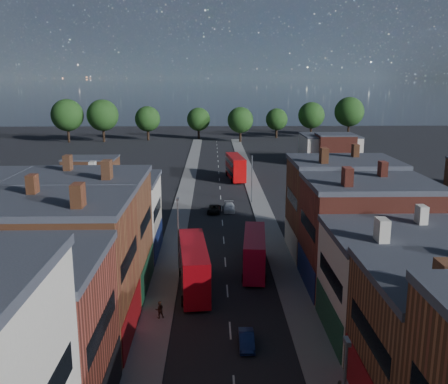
{
  "coord_description": "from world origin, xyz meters",
  "views": [
    {
      "loc": [
        -1.41,
        -22.22,
        20.69
      ],
      "look_at": [
        0.0,
        38.35,
        6.86
      ],
      "focal_mm": 40.0,
      "sensor_mm": 36.0,
      "label": 1
    }
  ],
  "objects_px": {
    "ped_1": "(160,310)",
    "bus_2": "(235,167)",
    "bus_0": "(194,266)",
    "car_1": "(247,340)",
    "car_3": "(229,207)",
    "bus_1": "(254,251)",
    "car_2": "(214,209)"
  },
  "relations": [
    {
      "from": "bus_2",
      "to": "car_2",
      "type": "relative_size",
      "value": 2.76
    },
    {
      "from": "bus_0",
      "to": "bus_1",
      "type": "relative_size",
      "value": 1.12
    },
    {
      "from": "bus_0",
      "to": "ped_1",
      "type": "distance_m",
      "value": 6.94
    },
    {
      "from": "bus_2",
      "to": "car_1",
      "type": "xyz_separation_m",
      "value": [
        -2.17,
        -66.71,
        -2.12
      ]
    },
    {
      "from": "bus_0",
      "to": "car_2",
      "type": "relative_size",
      "value": 2.63
    },
    {
      "from": "car_1",
      "to": "ped_1",
      "type": "distance_m",
      "value": 8.75
    },
    {
      "from": "car_3",
      "to": "car_2",
      "type": "bearing_deg",
      "value": -156.81
    },
    {
      "from": "bus_0",
      "to": "ped_1",
      "type": "bearing_deg",
      "value": -119.94
    },
    {
      "from": "car_2",
      "to": "ped_1",
      "type": "distance_m",
      "value": 35.82
    },
    {
      "from": "car_1",
      "to": "bus_2",
      "type": "bearing_deg",
      "value": 88.66
    },
    {
      "from": "ped_1",
      "to": "bus_1",
      "type": "bearing_deg",
      "value": -143.42
    },
    {
      "from": "bus_1",
      "to": "car_3",
      "type": "height_order",
      "value": "bus_1"
    },
    {
      "from": "bus_2",
      "to": "car_3",
      "type": "bearing_deg",
      "value": -101.23
    },
    {
      "from": "bus_0",
      "to": "ped_1",
      "type": "height_order",
      "value": "bus_0"
    },
    {
      "from": "car_2",
      "to": "bus_1",
      "type": "bearing_deg",
      "value": -74.38
    },
    {
      "from": "bus_2",
      "to": "car_1",
      "type": "distance_m",
      "value": 66.77
    },
    {
      "from": "bus_1",
      "to": "car_3",
      "type": "xyz_separation_m",
      "value": [
        -1.91,
        25.55,
        -1.66
      ]
    },
    {
      "from": "car_2",
      "to": "ped_1",
      "type": "bearing_deg",
      "value": -92.24
    },
    {
      "from": "bus_0",
      "to": "car_3",
      "type": "bearing_deg",
      "value": 76.22
    },
    {
      "from": "bus_0",
      "to": "bus_2",
      "type": "relative_size",
      "value": 0.95
    },
    {
      "from": "car_1",
      "to": "car_3",
      "type": "bearing_deg",
      "value": 90.52
    },
    {
      "from": "bus_1",
      "to": "bus_2",
      "type": "height_order",
      "value": "bus_2"
    },
    {
      "from": "bus_2",
      "to": "ped_1",
      "type": "distance_m",
      "value": 62.68
    },
    {
      "from": "car_1",
      "to": "car_2",
      "type": "distance_m",
      "value": 40.32
    },
    {
      "from": "bus_1",
      "to": "bus_2",
      "type": "distance_m",
      "value": 51.0
    },
    {
      "from": "bus_2",
      "to": "car_2",
      "type": "bearing_deg",
      "value": -106.16
    },
    {
      "from": "bus_0",
      "to": "car_1",
      "type": "relative_size",
      "value": 3.27
    },
    {
      "from": "ped_1",
      "to": "bus_2",
      "type": "bearing_deg",
      "value": -111.96
    },
    {
      "from": "car_1",
      "to": "car_3",
      "type": "xyz_separation_m",
      "value": [
        -0.0,
        41.26,
        0.07
      ]
    },
    {
      "from": "car_1",
      "to": "ped_1",
      "type": "xyz_separation_m",
      "value": [
        -7.33,
        4.77,
        0.33
      ]
    },
    {
      "from": "bus_2",
      "to": "car_3",
      "type": "distance_m",
      "value": 25.62
    },
    {
      "from": "bus_1",
      "to": "car_2",
      "type": "xyz_separation_m",
      "value": [
        -4.31,
        24.54,
        -1.7
      ]
    }
  ]
}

